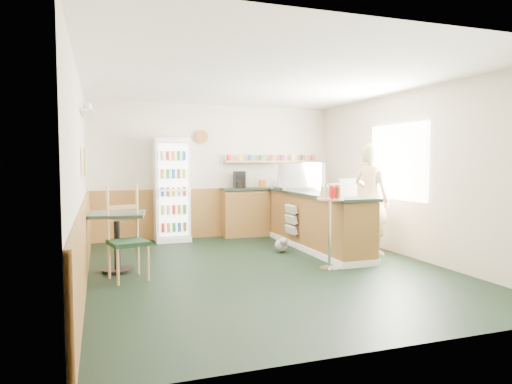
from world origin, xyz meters
name	(u,v)px	position (x,y,z in m)	size (l,w,h in m)	color
ground	(266,269)	(0.00, 0.00, 0.00)	(6.00, 6.00, 0.00)	black
room_envelope	(236,164)	(-0.23, 0.73, 1.52)	(5.04, 6.02, 2.72)	beige
service_counter	(316,223)	(1.35, 1.07, 0.46)	(0.68, 3.01, 1.01)	olive
back_counter	(273,209)	(1.19, 2.80, 0.55)	(2.24, 0.42, 1.69)	olive
drinks_fridge	(172,190)	(-0.94, 2.74, 1.00)	(0.66, 0.54, 2.00)	white
display_case	(300,177)	(1.35, 1.80, 1.26)	(0.89, 0.46, 0.50)	silver
cash_register	(342,190)	(1.35, 0.21, 1.11)	(0.34, 0.35, 0.20)	beige
shopkeeper	(372,199)	(2.05, 0.43, 0.92)	(0.62, 0.44, 1.85)	tan
condiment_stand	(330,213)	(0.86, -0.33, 0.82)	(0.39, 0.39, 1.20)	silver
newspaper_rack	(291,220)	(0.99, 1.37, 0.50)	(0.09, 0.46, 0.54)	black
cafe_table	(117,230)	(-2.05, 0.51, 0.59)	(0.86, 0.86, 0.84)	black
cafe_chair	(127,230)	(-1.93, 0.11, 0.65)	(0.56, 0.56, 1.24)	black
dog_doorstop	(282,245)	(0.67, 1.02, 0.13)	(0.23, 0.29, 0.27)	gray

